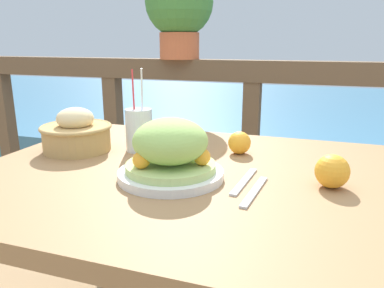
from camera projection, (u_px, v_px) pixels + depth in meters
name	position (u px, v px, depth m)	size (l,w,h in m)	color
patio_table	(198.00, 207.00, 0.96)	(1.13, 0.85, 0.72)	#997047
railing_fence	(251.00, 128.00, 1.64)	(2.80, 0.08, 0.96)	brown
sea_backdrop	(290.00, 123.00, 4.05)	(12.00, 4.00, 0.37)	teal
salad_plate	(171.00, 153.00, 0.87)	(0.25, 0.25, 0.15)	silver
drink_glass	(139.00, 130.00, 1.10)	(0.08, 0.08, 0.24)	silver
bread_basket	(76.00, 133.00, 1.11)	(0.21, 0.21, 0.13)	tan
potted_plant	(179.00, 8.00, 1.61)	(0.29, 0.29, 0.38)	#B75B38
fork	(244.00, 181.00, 0.86)	(0.03, 0.18, 0.00)	silver
knife	(254.00, 191.00, 0.81)	(0.03, 0.18, 0.00)	silver
orange_near_basket	(332.00, 171.00, 0.83)	(0.08, 0.08, 0.08)	#F9A328
orange_near_glass	(239.00, 143.00, 1.08)	(0.07, 0.07, 0.07)	#F9A328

